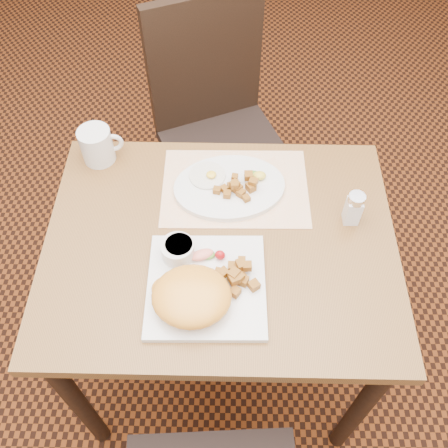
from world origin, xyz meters
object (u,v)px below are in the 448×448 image
plate_square (206,286)px  plate_oval (229,187)px  salt_shaker (354,208)px  coffee_mug (98,145)px  table (221,263)px  chair_far (217,121)px

plate_square → plate_oval: size_ratio=0.92×
plate_square → plate_oval: plate_oval is taller
salt_shaker → plate_square: bearing=-150.5°
plate_oval → salt_shaker: bearing=-17.1°
plate_oval → coffee_mug: coffee_mug is taller
table → plate_square: bearing=-102.3°
chair_far → coffee_mug: size_ratio=7.99×
plate_oval → salt_shaker: size_ratio=3.05×
salt_shaker → coffee_mug: bearing=163.1°
chair_far → plate_square: size_ratio=3.46×
table → coffee_mug: size_ratio=7.42×
plate_oval → coffee_mug: 0.39m
salt_shaker → coffee_mug: size_ratio=0.82×
plate_oval → coffee_mug: size_ratio=2.51×
table → coffee_mug: 0.48m
plate_oval → table: bearing=-96.9°
table → salt_shaker: size_ratio=9.00×
coffee_mug → plate_oval: bearing=-16.7°
table → salt_shaker: bearing=12.1°
chair_far → plate_oval: size_ratio=3.19×
table → coffee_mug: bearing=141.3°
plate_oval → chair_far: bearing=95.6°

